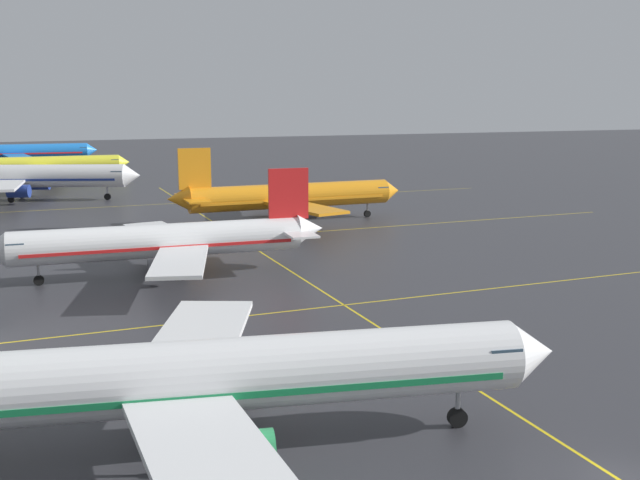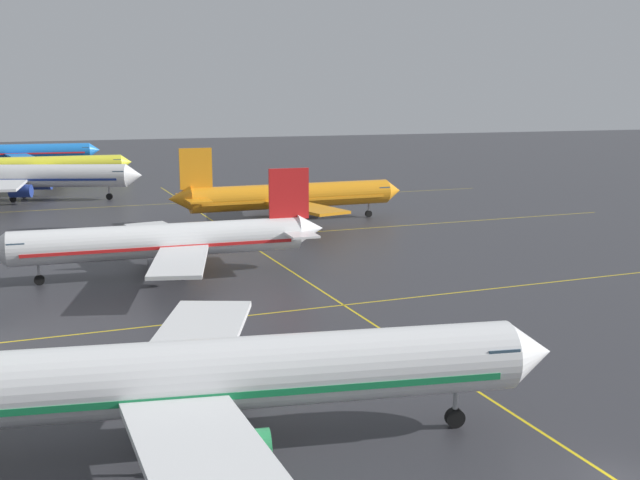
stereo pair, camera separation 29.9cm
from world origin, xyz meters
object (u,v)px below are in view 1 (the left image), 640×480
Objects in this scene: airliner_far_left_stand at (24,176)px; airliner_far_right_stand at (48,164)px; airliner_distant_taxiway at (21,152)px; airliner_front_gate at (214,376)px; airliner_third_row at (288,196)px; airliner_second_row at (165,241)px.

airliner_far_left_stand reaches higher than airliner_far_right_stand.
airliner_distant_taxiway is (-5.18, 36.89, 0.40)m from airliner_far_right_stand.
airliner_front_gate is 1.07× the size of airliner_far_right_stand.
airliner_third_row reaches higher than airliner_far_right_stand.
airliner_second_row is 0.87× the size of airliner_far_left_stand.
airliner_far_right_stand reaches higher than airliner_second_row.
airliner_far_left_stand reaches higher than airliner_third_row.
airliner_far_right_stand is (-29.22, 68.17, -0.14)m from airliner_third_row.
airliner_distant_taxiway reaches higher than airliner_second_row.
airliner_far_left_stand reaches higher than airliner_second_row.
airliner_distant_taxiway reaches higher than airliner_third_row.
airliner_second_row is 33.73m from airliner_third_row.
airliner_far_right_stand is at bearing 91.39° from airliner_front_gate.
airliner_second_row is 64.78m from airliner_far_left_stand.
airliner_third_row is 110.55m from airliner_distant_taxiway.
airliner_far_right_stand is at bearing -82.01° from airliner_distant_taxiway.
airliner_front_gate reaches higher than airliner_second_row.
airliner_second_row is 94.28m from airliner_far_right_stand.
airliner_front_gate is 1.03× the size of airliner_third_row.
airliner_third_row is at bearing -66.80° from airliner_far_right_stand.
airliner_far_left_stand reaches higher than airliner_front_gate.
airliner_third_row is (26.03, 63.00, -0.12)m from airliner_front_gate.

